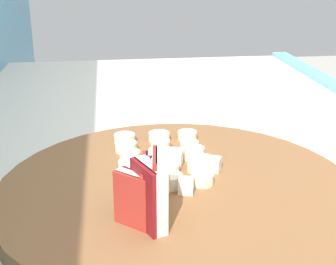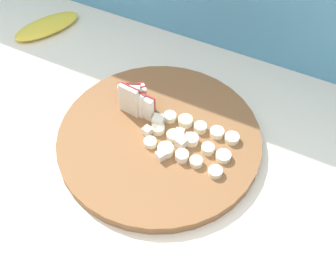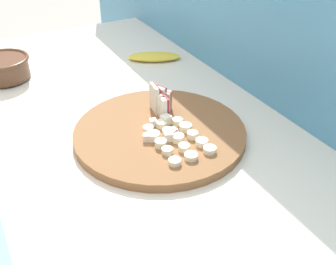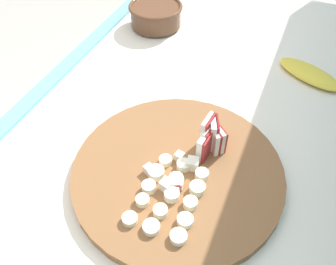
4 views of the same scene
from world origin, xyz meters
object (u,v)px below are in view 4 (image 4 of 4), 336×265
at_px(apple_dice_pile, 176,176).
at_px(ceramic_bowl, 156,14).
at_px(apple_wedge_fan, 211,137).
at_px(banana_peel, 309,74).
at_px(banana_slice_rows, 170,194).
at_px(cutting_board, 177,172).

bearing_deg(apple_dice_pile, ceramic_bowl, -152.26).
bearing_deg(apple_wedge_fan, banana_peel, 155.70).
bearing_deg(banana_peel, apple_wedge_fan, -24.30).
relative_size(apple_dice_pile, ceramic_bowl, 0.60).
relative_size(apple_wedge_fan, apple_dice_pile, 0.86).
height_order(apple_dice_pile, ceramic_bowl, ceramic_bowl).
distance_m(apple_wedge_fan, banana_slice_rows, 0.13).
bearing_deg(ceramic_bowl, banana_peel, 80.17).
relative_size(banana_slice_rows, ceramic_bowl, 1.06).
xyz_separation_m(cutting_board, apple_dice_pile, (0.02, 0.01, 0.02)).
xyz_separation_m(ceramic_bowl, banana_peel, (0.08, 0.43, -0.03)).
xyz_separation_m(apple_dice_pile, banana_peel, (-0.42, 0.18, -0.02)).
bearing_deg(cutting_board, apple_wedge_fan, 152.53).
height_order(apple_wedge_fan, ceramic_bowl, apple_wedge_fan).
xyz_separation_m(cutting_board, banana_peel, (-0.39, 0.18, 0.00)).
distance_m(apple_dice_pile, banana_peel, 0.45).
height_order(cutting_board, ceramic_bowl, ceramic_bowl).
bearing_deg(apple_wedge_fan, cutting_board, -27.47).
bearing_deg(banana_slice_rows, apple_dice_pile, -174.01).
bearing_deg(banana_peel, cutting_board, -24.88).
distance_m(apple_dice_pile, ceramic_bowl, 0.55).
bearing_deg(apple_dice_pile, banana_peel, 156.92).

